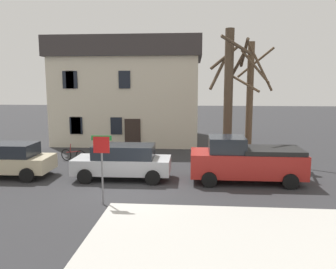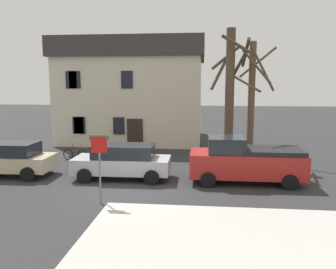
# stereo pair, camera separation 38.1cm
# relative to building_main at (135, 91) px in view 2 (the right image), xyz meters

# --- Properties ---
(ground_plane) EXTENTS (120.00, 120.00, 0.00)m
(ground_plane) POSITION_rel_building_main_xyz_m (2.27, -13.83, -3.98)
(ground_plane) COLOR #2D2D30
(building_main) EXTENTS (11.12, 8.58, 7.83)m
(building_main) POSITION_rel_building_main_xyz_m (0.00, 0.00, 0.00)
(building_main) COLOR beige
(building_main) RESTS_ON ground_plane
(tree_bare_near) EXTENTS (2.24, 2.27, 7.49)m
(tree_bare_near) POSITION_rel_building_main_xyz_m (7.00, -7.98, 0.08)
(tree_bare_near) COLOR #4C3D2D
(tree_bare_near) RESTS_ON ground_plane
(tree_bare_mid) EXTENTS (2.84, 2.86, 6.86)m
(tree_bare_mid) POSITION_rel_building_main_xyz_m (8.29, -7.40, -0.25)
(tree_bare_mid) COLOR brown
(tree_bare_mid) RESTS_ON ground_plane
(car_beige_wagon) EXTENTS (4.57, 2.09, 1.65)m
(car_beige_wagon) POSITION_rel_building_main_xyz_m (-4.05, -11.81, -3.11)
(car_beige_wagon) COLOR #C6B793
(car_beige_wagon) RESTS_ON ground_plane
(car_silver_wagon) EXTENTS (4.56, 2.03, 1.65)m
(car_silver_wagon) POSITION_rel_building_main_xyz_m (1.75, -11.76, -3.11)
(car_silver_wagon) COLOR #B7BABF
(car_silver_wagon) RESTS_ON ground_plane
(pickup_truck_red) EXTENTS (5.10, 2.24, 2.10)m
(pickup_truck_red) POSITION_rel_building_main_xyz_m (7.47, -11.76, -2.96)
(pickup_truck_red) COLOR #AD231E
(pickup_truck_red) RESTS_ON ground_plane
(street_sign_pole) EXTENTS (0.76, 0.07, 2.61)m
(street_sign_pole) POSITION_rel_building_main_xyz_m (1.73, -15.25, -2.14)
(street_sign_pole) COLOR slate
(street_sign_pole) RESTS_ON ground_plane
(bicycle_leaning) EXTENTS (1.68, 0.57, 1.03)m
(bicycle_leaning) POSITION_rel_building_main_xyz_m (-1.93, -8.33, -3.61)
(bicycle_leaning) COLOR black
(bicycle_leaning) RESTS_ON ground_plane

